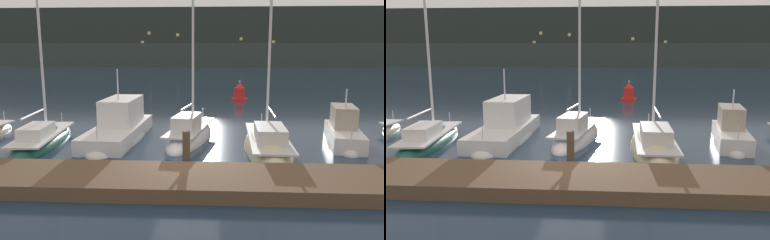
# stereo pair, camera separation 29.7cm
# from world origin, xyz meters

# --- Properties ---
(ground_plane) EXTENTS (400.00, 400.00, 0.00)m
(ground_plane) POSITION_xyz_m (0.00, 0.00, 0.00)
(ground_plane) COLOR #1E3347
(dock) EXTENTS (35.41, 2.80, 0.45)m
(dock) POSITION_xyz_m (0.00, -1.76, 0.23)
(dock) COLOR brown
(dock) RESTS_ON ground
(mooring_pile_2) EXTENTS (0.28, 0.28, 1.51)m
(mooring_pile_2) POSITION_xyz_m (0.00, -0.11, 0.75)
(mooring_pile_2) COLOR #4C3D2D
(mooring_pile_2) RESTS_ON ground
(sailboat_berth_3) EXTENTS (2.42, 6.73, 9.35)m
(sailboat_berth_3) POSITION_xyz_m (-7.09, 3.59, 0.12)
(sailboat_berth_3) COLOR #195647
(sailboat_berth_3) RESTS_ON ground
(motorboat_berth_4) EXTENTS (2.55, 7.32, 4.06)m
(motorboat_berth_4) POSITION_xyz_m (-3.71, 4.79, 0.33)
(motorboat_berth_4) COLOR white
(motorboat_berth_4) RESTS_ON ground
(sailboat_berth_5) EXTENTS (2.82, 6.51, 10.44)m
(sailboat_berth_5) POSITION_xyz_m (-0.15, 4.81, 0.14)
(sailboat_berth_5) COLOR white
(sailboat_berth_5) RESTS_ON ground
(sailboat_berth_6) EXTENTS (2.32, 7.27, 8.98)m
(sailboat_berth_6) POSITION_xyz_m (3.42, 3.20, 0.09)
(sailboat_berth_6) COLOR beige
(sailboat_berth_6) RESTS_ON ground
(motorboat_berth_7) EXTENTS (2.38, 5.13, 3.22)m
(motorboat_berth_7) POSITION_xyz_m (7.16, 4.43, 0.28)
(motorboat_berth_7) COLOR white
(motorboat_berth_7) RESTS_ON ground
(channel_buoy) EXTENTS (1.42, 1.42, 1.72)m
(channel_buoy) POSITION_xyz_m (3.27, 19.50, 0.61)
(channel_buoy) COLOR red
(channel_buoy) RESTS_ON ground
(hillside_backdrop) EXTENTS (240.00, 23.00, 15.31)m
(hillside_backdrop) POSITION_xyz_m (-1.08, 95.58, 7.07)
(hillside_backdrop) COLOR #28332D
(hillside_backdrop) RESTS_ON ground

